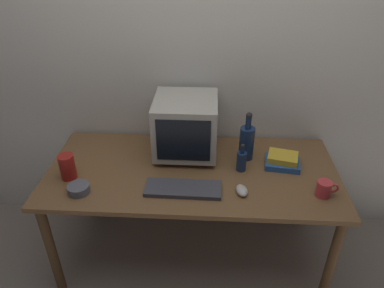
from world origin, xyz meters
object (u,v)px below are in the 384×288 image
at_px(keyboard, 183,189).
at_px(bottle_short, 241,160).
at_px(mug, 324,189).
at_px(book_stack, 282,161).
at_px(crt_monitor, 186,126).
at_px(computer_mouse, 242,190).
at_px(metal_canister, 67,167).
at_px(cd_spindle, 79,189).
at_px(bottle_tall, 247,141).

xyz_separation_m(keyboard, bottle_short, (0.33, 0.22, 0.06)).
relative_size(keyboard, bottle_short, 2.32).
height_order(keyboard, mug, mug).
bearing_deg(bottle_short, book_stack, 13.29).
relative_size(crt_monitor, computer_mouse, 3.89).
bearing_deg(keyboard, metal_canister, 173.81).
distance_m(computer_mouse, mug, 0.44).
relative_size(book_stack, cd_spindle, 1.86).
xyz_separation_m(crt_monitor, metal_canister, (-0.66, -0.30, -0.12)).
bearing_deg(mug, bottle_tall, 138.80).
bearing_deg(keyboard, book_stack, 26.18).
bearing_deg(metal_canister, cd_spindle, -52.27).
relative_size(computer_mouse, bottle_short, 0.55).
height_order(mug, metal_canister, metal_canister).
xyz_separation_m(bottle_short, metal_canister, (-1.00, -0.13, 0.01)).
bearing_deg(crt_monitor, computer_mouse, -49.65).
bearing_deg(bottle_short, keyboard, -146.84).
xyz_separation_m(crt_monitor, computer_mouse, (0.33, -0.39, -0.17)).
relative_size(crt_monitor, metal_canister, 2.59).
relative_size(computer_mouse, cd_spindle, 0.83).
distance_m(bottle_tall, cd_spindle, 1.02).
bearing_deg(cd_spindle, computer_mouse, 2.66).
xyz_separation_m(computer_mouse, cd_spindle, (-0.89, -0.04, 0.00)).
bearing_deg(computer_mouse, keyboard, 168.00).
height_order(crt_monitor, bottle_tall, crt_monitor).
bearing_deg(bottle_tall, bottle_short, -105.16).
bearing_deg(keyboard, bottle_short, 34.06).
relative_size(crt_monitor, book_stack, 1.74).
relative_size(keyboard, metal_canister, 2.80).
height_order(crt_monitor, keyboard, crt_monitor).
bearing_deg(crt_monitor, bottle_short, -26.83).
bearing_deg(crt_monitor, keyboard, -88.35).
relative_size(bottle_tall, metal_canister, 2.11).
distance_m(mug, cd_spindle, 1.33).
relative_size(bottle_tall, cd_spindle, 2.63).
bearing_deg(bottle_tall, computer_mouse, -97.14).
bearing_deg(metal_canister, bottle_tall, 14.40).
height_order(keyboard, metal_canister, metal_canister).
bearing_deg(crt_monitor, bottle_tall, -5.94).
bearing_deg(metal_canister, keyboard, -7.09).
relative_size(computer_mouse, mug, 0.83).
distance_m(cd_spindle, metal_canister, 0.17).
distance_m(bottle_tall, mug, 0.53).
relative_size(bottle_short, metal_canister, 1.21).
relative_size(keyboard, cd_spindle, 3.50).
xyz_separation_m(bottle_short, mug, (0.43, -0.21, -0.02)).
xyz_separation_m(bottle_tall, book_stack, (0.22, -0.07, -0.08)).
height_order(keyboard, computer_mouse, computer_mouse).
distance_m(bottle_short, cd_spindle, 0.94).
bearing_deg(bottle_tall, keyboard, -136.38).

